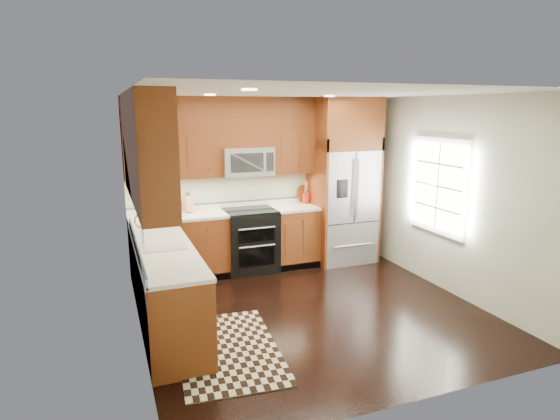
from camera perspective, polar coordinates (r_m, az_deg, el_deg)
name	(u,v)px	position (r m, az deg, el deg)	size (l,w,h in m)	color
ground	(311,310)	(5.90, 3.74, -12.04)	(4.00, 4.00, 0.00)	black
wall_back	(259,182)	(7.33, -2.63, 3.39)	(4.00, 0.02, 2.60)	silver
wall_left	(135,221)	(5.02, -17.30, -1.28)	(0.02, 4.00, 2.60)	silver
wall_right	(449,196)	(6.58, 19.95, 1.65)	(0.02, 4.00, 2.60)	silver
window	(439,186)	(6.70, 18.76, 2.78)	(0.04, 1.10, 1.30)	white
base_cabinets	(196,264)	(6.20, -10.23, -6.55)	(2.85, 3.00, 0.90)	brown
countertop	(203,226)	(6.20, -9.31, -1.98)	(2.86, 3.01, 0.04)	white
upper_cabinets	(194,141)	(6.09, -10.39, 8.27)	(2.85, 3.00, 1.15)	brown
range	(250,240)	(7.13, -3.64, -3.72)	(0.76, 0.67, 0.95)	black
microwave	(247,161)	(7.02, -4.09, 5.94)	(0.76, 0.40, 0.42)	#B2B2B7
refrigerator	(343,181)	(7.51, 7.75, 3.53)	(0.98, 0.75, 2.60)	#B2B2B7
sink_faucet	(160,241)	(5.33, -14.42, -3.73)	(0.54, 0.44, 0.37)	#B2B2B7
rug	(228,349)	(5.05, -6.36, -16.47)	(0.99, 1.66, 0.01)	black
knife_block	(188,204)	(6.97, -11.16, 0.71)	(0.14, 0.17, 0.29)	tan
utensil_crock	(306,196)	(7.50, 3.19, 1.75)	(0.15, 0.15, 0.36)	#AB1F15
cutting_board	(304,202)	(7.61, 2.91, 1.02)	(0.29, 0.29, 0.02)	brown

